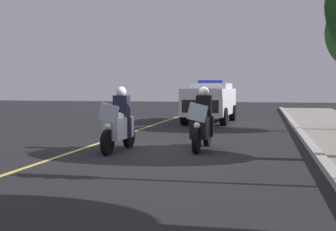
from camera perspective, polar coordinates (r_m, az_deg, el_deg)
name	(u,v)px	position (r m, az deg, el deg)	size (l,w,h in m)	color
ground_plane	(163,150)	(11.65, -0.72, -4.63)	(80.00, 80.00, 0.00)	black
curb_strip	(316,152)	(11.40, 18.95, -4.63)	(48.00, 0.24, 0.15)	#B7B5AD
lane_stripe_center	(85,148)	(12.36, -10.91, -4.20)	(48.00, 0.12, 0.01)	#E0D14C
police_motorcycle_lead_left	(119,125)	(11.54, -6.50, -1.23)	(2.14, 0.60, 1.72)	black
police_motorcycle_lead_right	(202,124)	(11.80, 4.57, -1.12)	(2.14, 0.60, 1.72)	black
police_suv	(210,101)	(21.03, 5.59, 1.98)	(5.00, 2.29, 2.05)	silver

